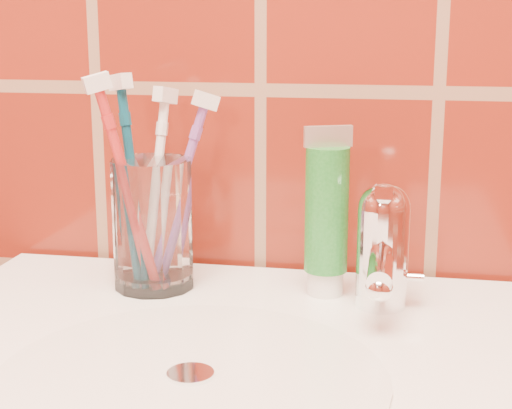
# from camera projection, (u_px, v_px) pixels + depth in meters

# --- Properties ---
(glass_tumbler) EXTENTS (0.08, 0.08, 0.13)m
(glass_tumbler) POSITION_uv_depth(u_px,v_px,m) (153.00, 224.00, 0.78)
(glass_tumbler) COLOR white
(glass_tumbler) RESTS_ON pedestal_sink
(toothpaste_tube) EXTENTS (0.05, 0.04, 0.17)m
(toothpaste_tube) POSITION_uv_depth(u_px,v_px,m) (327.00, 217.00, 0.76)
(toothpaste_tube) COLOR white
(toothpaste_tube) RESTS_ON pedestal_sink
(faucet) EXTENTS (0.05, 0.11, 0.12)m
(faucet) POSITION_uv_depth(u_px,v_px,m) (383.00, 242.00, 0.72)
(faucet) COLOR white
(faucet) RESTS_ON pedestal_sink
(toothbrush_0) EXTENTS (0.09, 0.09, 0.22)m
(toothbrush_0) POSITION_uv_depth(u_px,v_px,m) (133.00, 184.00, 0.78)
(toothbrush_0) COLOR navy
(toothbrush_0) RESTS_ON glass_tumbler
(toothbrush_1) EXTENTS (0.12, 0.11, 0.23)m
(toothbrush_1) POSITION_uv_depth(u_px,v_px,m) (129.00, 188.00, 0.75)
(toothbrush_1) COLOR red
(toothbrush_1) RESTS_ON glass_tumbler
(toothbrush_2) EXTENTS (0.07, 0.10, 0.21)m
(toothbrush_2) POSITION_uv_depth(u_px,v_px,m) (156.00, 188.00, 0.79)
(toothbrush_2) COLOR white
(toothbrush_2) RESTS_ON glass_tumbler
(toothbrush_3) EXTENTS (0.14, 0.12, 0.21)m
(toothbrush_3) POSITION_uv_depth(u_px,v_px,m) (179.00, 190.00, 0.79)
(toothbrush_3) COLOR #814A9F
(toothbrush_3) RESTS_ON glass_tumbler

